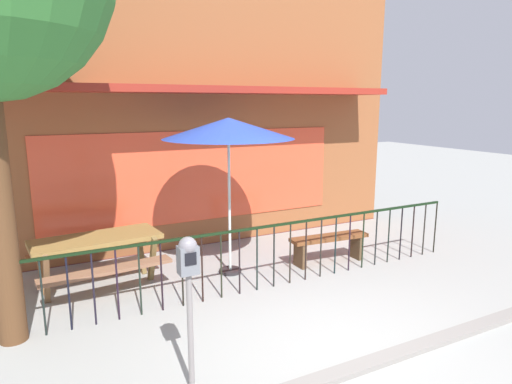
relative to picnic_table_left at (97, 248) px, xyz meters
name	(u,v)px	position (x,y,z in m)	size (l,w,h in m)	color
ground	(327,346)	(2.05, -2.91, -0.61)	(40.00, 40.00, 0.00)	#959691
pub_storefront	(193,111)	(2.05, 1.41, 1.94)	(8.74, 1.43, 5.12)	#552225
patio_fence_front	(257,247)	(2.05, -1.19, 0.05)	(7.36, 0.04, 0.97)	black
picnic_table_left	(97,248)	(0.00, 0.00, 0.00)	(1.93, 1.53, 0.79)	olive
patio_umbrella	(229,129)	(1.98, -0.37, 1.70)	(2.03, 2.03, 2.49)	black
patio_bench	(329,243)	(3.67, -0.74, -0.26)	(1.42, 0.43, 0.48)	brown
parking_meter_near	(189,273)	(0.43, -2.95, 0.57)	(0.18, 0.17, 1.53)	gray
curb_edge	(357,370)	(2.05, -3.44, -0.61)	(12.23, 0.20, 0.11)	gray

